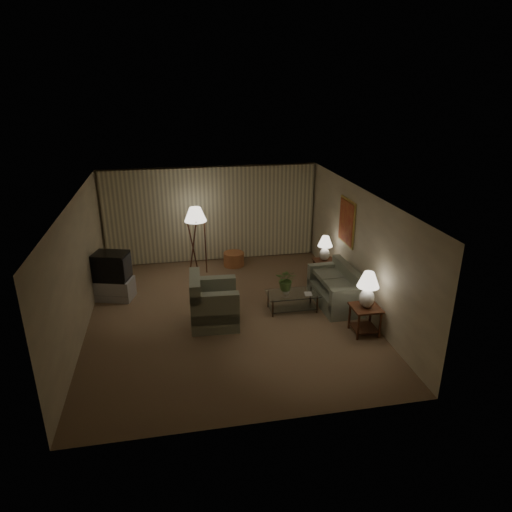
{
  "coord_description": "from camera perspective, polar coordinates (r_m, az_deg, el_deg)",
  "views": [
    {
      "loc": [
        -1.08,
        -8.95,
        4.89
      ],
      "look_at": [
        0.75,
        0.6,
        1.12
      ],
      "focal_mm": 32.0,
      "sensor_mm": 36.0,
      "label": 1
    }
  ],
  "objects": [
    {
      "name": "ground",
      "position": [
        10.26,
        -3.49,
        -7.33
      ],
      "size": [
        7.0,
        7.0,
        0.0
      ],
      "primitive_type": "plane",
      "color": "#7D6145",
      "rests_on": "ground"
    },
    {
      "name": "room_shell",
      "position": [
        10.98,
        -4.61,
        4.48
      ],
      "size": [
        6.04,
        7.02,
        2.72
      ],
      "color": "beige",
      "rests_on": "ground"
    },
    {
      "name": "sofa",
      "position": [
        10.7,
        9.85,
        -4.2
      ],
      "size": [
        1.67,
        0.91,
        0.72
      ],
      "rotation": [
        0.0,
        0.0,
        -1.54
      ],
      "color": "gray",
      "rests_on": "ground"
    },
    {
      "name": "armchair",
      "position": [
        9.76,
        -5.24,
        -6.07
      ],
      "size": [
        1.15,
        1.1,
        0.88
      ],
      "rotation": [
        0.0,
        0.0,
        1.51
      ],
      "color": "gray",
      "rests_on": "ground"
    },
    {
      "name": "side_table_near",
      "position": [
        9.62,
        13.48,
        -7.18
      ],
      "size": [
        0.56,
        0.56,
        0.6
      ],
      "color": "#381A0F",
      "rests_on": "ground"
    },
    {
      "name": "side_table_far",
      "position": [
        11.8,
        8.47,
        -1.4
      ],
      "size": [
        0.53,
        0.44,
        0.6
      ],
      "color": "#381A0F",
      "rests_on": "ground"
    },
    {
      "name": "table_lamp_near",
      "position": [
        9.35,
        13.81,
        -3.74
      ],
      "size": [
        0.44,
        0.44,
        0.76
      ],
      "color": "white",
      "rests_on": "side_table_near"
    },
    {
      "name": "table_lamp_far",
      "position": [
        11.6,
        8.63,
        1.23
      ],
      "size": [
        0.37,
        0.37,
        0.64
      ],
      "color": "white",
      "rests_on": "side_table_far"
    },
    {
      "name": "coffee_table",
      "position": [
        10.35,
        4.57,
        -5.36
      ],
      "size": [
        1.15,
        0.63,
        0.41
      ],
      "color": "silver",
      "rests_on": "ground"
    },
    {
      "name": "tv_cabinet",
      "position": [
        11.38,
        -17.29,
        -3.92
      ],
      "size": [
        1.17,
        1.02,
        0.5
      ],
      "primitive_type": "cube",
      "rotation": [
        0.0,
        0.0,
        -0.29
      ],
      "color": "#A6A7A9",
      "rests_on": "ground"
    },
    {
      "name": "crt_tv",
      "position": [
        11.15,
        -17.61,
        -1.22
      ],
      "size": [
        1.06,
        0.96,
        0.66
      ],
      "primitive_type": "cube",
      "rotation": [
        0.0,
        0.0,
        -0.29
      ],
      "color": "black",
      "rests_on": "tv_cabinet"
    },
    {
      "name": "floor_lamp",
      "position": [
        12.23,
        -7.45,
        2.15
      ],
      "size": [
        0.58,
        0.58,
        1.8
      ],
      "color": "#381A0F",
      "rests_on": "ground"
    },
    {
      "name": "ottoman",
      "position": [
        12.8,
        -2.79,
        -0.38
      ],
      "size": [
        0.73,
        0.73,
        0.38
      ],
      "primitive_type": "cylinder",
      "rotation": [
        0.0,
        0.0,
        -0.35
      ],
      "color": "#B16C3C",
      "rests_on": "ground"
    },
    {
      "name": "vase",
      "position": [
        10.22,
        3.8,
        -4.36
      ],
      "size": [
        0.18,
        0.18,
        0.16
      ],
      "primitive_type": "imported",
      "rotation": [
        0.0,
        0.0,
        0.24
      ],
      "color": "white",
      "rests_on": "coffee_table"
    },
    {
      "name": "flowers",
      "position": [
        10.08,
        3.84,
        -2.66
      ],
      "size": [
        0.57,
        0.54,
        0.5
      ],
      "primitive_type": "imported",
      "rotation": [
        0.0,
        0.0,
        -0.39
      ],
      "color": "#507534",
      "rests_on": "vase"
    },
    {
      "name": "book",
      "position": [
        10.26,
        6.1,
        -4.75
      ],
      "size": [
        0.19,
        0.24,
        0.02
      ],
      "primitive_type": "imported",
      "rotation": [
        0.0,
        0.0,
        -0.15
      ],
      "color": "olive",
      "rests_on": "coffee_table"
    }
  ]
}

